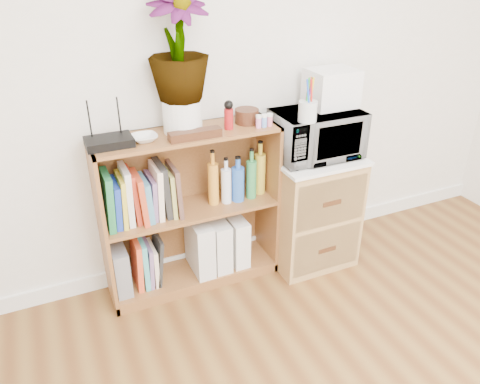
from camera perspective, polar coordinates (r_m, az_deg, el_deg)
skirting_board at (r=3.11m, az=-0.35°, el=-6.63°), size 4.00×0.02×0.10m
bookshelf at (r=2.67m, az=-6.05°, el=-2.36°), size 1.00×0.30×0.95m
wicker_unit at (r=2.96m, az=8.45°, el=-2.13°), size 0.50×0.45×0.70m
microwave at (r=2.73m, az=9.29°, el=6.99°), size 0.49×0.34×0.27m
pen_cup at (r=2.50m, az=8.25°, el=9.70°), size 0.10×0.10×0.11m
small_appliance at (r=2.77m, az=11.07°, el=12.35°), size 0.27×0.22×0.21m
router at (r=2.36m, az=-15.67°, el=5.92°), size 0.22×0.15×0.04m
white_bowl at (r=2.38m, az=-11.58°, el=6.46°), size 0.13×0.13×0.03m
plant_pot at (r=2.46m, az=-7.03°, el=9.20°), size 0.20×0.20×0.17m
potted_plant at (r=2.37m, az=-7.54°, el=17.32°), size 0.30×0.30×0.54m
trinket_box at (r=2.38m, az=-5.48°, el=7.00°), size 0.27×0.07×0.04m
kokeshi_doll at (r=2.49m, az=-1.39°, el=8.89°), size 0.05×0.05×0.11m
wooden_bowl at (r=2.58m, az=0.83°, el=9.25°), size 0.13×0.13×0.08m
paint_jars at (r=2.53m, az=2.96°, el=8.45°), size 0.10×0.04×0.05m
file_box at (r=2.74m, az=-14.44°, el=-8.96°), size 0.08×0.22×0.28m
magazine_holder_left at (r=2.80m, az=-4.95°, el=-6.50°), size 0.11×0.27×0.33m
magazine_holder_mid at (r=2.84m, az=-2.77°, el=-6.15°), size 0.10×0.25×0.32m
magazine_holder_right at (r=2.88m, az=-0.55°, el=-5.72°), size 0.10×0.24×0.30m
cookbooks at (r=2.54m, az=-12.00°, el=-0.40°), size 0.40×0.20×0.31m
liquor_bottles at (r=2.70m, az=0.62°, el=2.21°), size 0.44×0.07×0.32m
lower_books at (r=2.76m, az=-11.36°, el=-8.32°), size 0.17×0.19×0.30m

